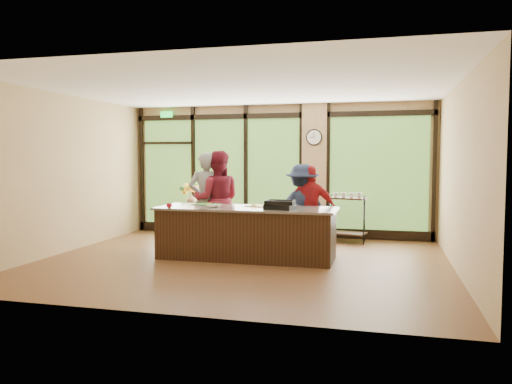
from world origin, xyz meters
The scene contains 25 objects.
floor centered at (0.00, 0.00, 0.00)m, with size 7.00×7.00×0.00m, color brown.
ceiling centered at (0.00, 0.00, 3.00)m, with size 7.00×7.00×0.00m, color white.
back_wall centered at (0.00, 3.00, 1.50)m, with size 7.00×7.00×0.00m, color tan.
left_wall centered at (-3.50, 0.00, 1.50)m, with size 6.00×6.00×0.00m, color tan.
right_wall centered at (3.50, 0.00, 1.50)m, with size 6.00×6.00×0.00m, color tan.
window_wall centered at (0.16, 2.95, 1.39)m, with size 6.90×0.12×3.00m.
island_base centered at (0.00, 0.30, 0.44)m, with size 3.10×1.00×0.88m, color black.
countertop centered at (0.00, 0.30, 0.90)m, with size 3.20×1.10×0.04m, color slate.
wall_clock centered at (0.85, 2.87, 2.25)m, with size 0.36×0.04×0.36m.
cook_left centered at (-1.05, 1.09, 0.96)m, with size 0.70×0.46×1.91m, color gray.
cook_midleft centered at (-0.83, 1.13, 0.97)m, with size 0.94×0.73×1.94m, color maroon.
cook_midright centered at (1.04, 1.09, 0.83)m, with size 0.97×0.40×1.65m, color #A31920.
cook_right centered at (0.87, 1.15, 0.84)m, with size 1.08×0.62×1.68m, color #1B243C.
roasting_pan centered at (0.65, 0.13, 0.96)m, with size 0.48×0.38×0.09m, color black.
mixing_bowl centered at (0.76, 0.22, 0.96)m, with size 0.29×0.29×0.07m, color silver.
cutting_board_left centered at (-0.86, 0.60, 0.93)m, with size 0.45×0.33×0.01m, color green.
cutting_board_center centered at (0.14, 0.50, 0.93)m, with size 0.36×0.27×0.01m, color gold.
cutting_board_right centered at (0.51, 0.41, 0.93)m, with size 0.36×0.27×0.01m, color gold.
prep_bowl_near centered at (-0.58, 0.08, 0.94)m, with size 0.15×0.15×0.05m, color white.
prep_bowl_mid centered at (-0.51, 0.16, 0.94)m, with size 0.14×0.14×0.04m, color white.
prep_bowl_far centered at (0.53, 0.69, 0.93)m, with size 0.12×0.12×0.03m, color white.
red_ramekin centered at (-1.29, -0.13, 0.96)m, with size 0.10×0.10×0.08m, color #B31124.
flower_stand centered at (-1.90, 2.43, 0.37)m, with size 0.37×0.37×0.74m, color black.
flower_vase centered at (-1.90, 2.43, 0.86)m, with size 0.23×0.23×0.24m, color #9B7954.
bar_cart centered at (1.63, 2.44, 0.64)m, with size 0.87×0.64×1.06m.
Camera 1 is at (2.37, -8.21, 1.82)m, focal length 35.00 mm.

